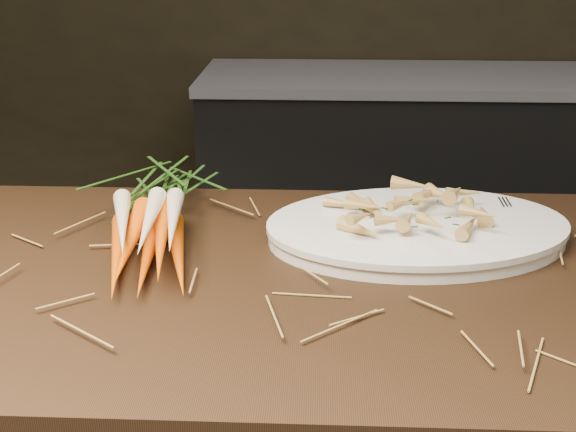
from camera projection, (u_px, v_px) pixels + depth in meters
The scene contains 6 objects.
back_counter at pixel (427, 176), 2.96m from camera, with size 1.82×0.62×0.84m.
straw_bedding at pixel (419, 268), 1.04m from camera, with size 1.40×0.60×0.02m, color olive, non-canonical shape.
root_veg_bunch at pixel (154, 204), 1.18m from camera, with size 0.22×0.51×0.09m.
serving_platter at pixel (417, 232), 1.15m from camera, with size 0.48×0.32×0.03m, color white, non-canonical shape.
roasted_veg_heap at pixel (419, 209), 1.14m from camera, with size 0.23×0.17×0.05m, color #A37339, non-canonical shape.
serving_fork at pixel (526, 225), 1.14m from camera, with size 0.02×0.18×0.00m, color silver.
Camera 1 is at (-0.15, -0.65, 1.37)m, focal length 45.00 mm.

